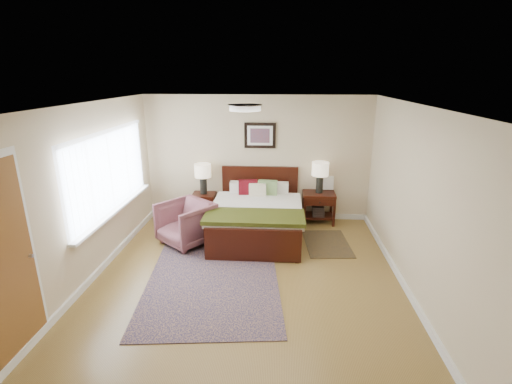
# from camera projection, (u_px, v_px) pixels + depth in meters

# --- Properties ---
(floor) EXTENTS (5.00, 5.00, 0.00)m
(floor) POSITION_uv_depth(u_px,v_px,m) (247.00, 278.00, 5.46)
(floor) COLOR olive
(floor) RESTS_ON ground
(back_wall) EXTENTS (4.50, 0.04, 2.50)m
(back_wall) POSITION_uv_depth(u_px,v_px,m) (257.00, 159.00, 7.45)
(back_wall) COLOR #C2B58D
(back_wall) RESTS_ON ground
(front_wall) EXTENTS (4.50, 0.04, 2.50)m
(front_wall) POSITION_uv_depth(u_px,v_px,m) (214.00, 307.00, 2.70)
(front_wall) COLOR #C2B58D
(front_wall) RESTS_ON ground
(left_wall) EXTENTS (0.04, 5.00, 2.50)m
(left_wall) POSITION_uv_depth(u_px,v_px,m) (87.00, 194.00, 5.22)
(left_wall) COLOR #C2B58D
(left_wall) RESTS_ON ground
(right_wall) EXTENTS (0.04, 5.00, 2.50)m
(right_wall) POSITION_uv_depth(u_px,v_px,m) (414.00, 202.00, 4.93)
(right_wall) COLOR #C2B58D
(right_wall) RESTS_ON ground
(ceiling) EXTENTS (4.50, 5.00, 0.02)m
(ceiling) POSITION_uv_depth(u_px,v_px,m) (245.00, 105.00, 4.70)
(ceiling) COLOR white
(ceiling) RESTS_ON back_wall
(window) EXTENTS (0.11, 2.72, 1.32)m
(window) POSITION_uv_depth(u_px,v_px,m) (112.00, 173.00, 5.85)
(window) COLOR silver
(window) RESTS_ON left_wall
(door) EXTENTS (0.06, 1.00, 2.18)m
(door) POSITION_uv_depth(u_px,v_px,m) (2.00, 267.00, 3.61)
(door) COLOR silver
(door) RESTS_ON ground
(ceil_fixture) EXTENTS (0.44, 0.44, 0.08)m
(ceil_fixture) POSITION_uv_depth(u_px,v_px,m) (245.00, 107.00, 4.71)
(ceil_fixture) COLOR white
(ceil_fixture) RESTS_ON ceiling
(bed) EXTENTS (1.66, 2.00, 1.08)m
(bed) POSITION_uv_depth(u_px,v_px,m) (257.00, 211.00, 6.74)
(bed) COLOR #340E07
(bed) RESTS_ON ground
(wall_art) EXTENTS (0.62, 0.05, 0.50)m
(wall_art) POSITION_uv_depth(u_px,v_px,m) (260.00, 136.00, 7.28)
(wall_art) COLOR black
(wall_art) RESTS_ON back_wall
(nightstand_left) EXTENTS (0.47, 0.42, 0.55)m
(nightstand_left) POSITION_uv_depth(u_px,v_px,m) (204.00, 200.00, 7.53)
(nightstand_left) COLOR #340E07
(nightstand_left) RESTS_ON ground
(nightstand_right) EXTENTS (0.63, 0.48, 0.63)m
(nightstand_right) POSITION_uv_depth(u_px,v_px,m) (318.00, 205.00, 7.41)
(nightstand_right) COLOR #340E07
(nightstand_right) RESTS_ON ground
(lamp_left) EXTENTS (0.33, 0.33, 0.61)m
(lamp_left) POSITION_uv_depth(u_px,v_px,m) (203.00, 173.00, 7.39)
(lamp_left) COLOR black
(lamp_left) RESTS_ON nightstand_left
(lamp_right) EXTENTS (0.33, 0.33, 0.61)m
(lamp_right) POSITION_uv_depth(u_px,v_px,m) (320.00, 172.00, 7.21)
(lamp_right) COLOR black
(lamp_right) RESTS_ON nightstand_right
(armchair) EXTENTS (1.15, 1.16, 0.76)m
(armchair) POSITION_uv_depth(u_px,v_px,m) (186.00, 223.00, 6.49)
(armchair) COLOR brown
(armchair) RESTS_ON ground
(rug_persian) EXTENTS (2.13, 2.82, 0.01)m
(rug_persian) POSITION_uv_depth(u_px,v_px,m) (213.00, 280.00, 5.39)
(rug_persian) COLOR #0B113A
(rug_persian) RESTS_ON ground
(rug_navy) EXTENTS (0.84, 1.19, 0.01)m
(rug_navy) POSITION_uv_depth(u_px,v_px,m) (327.00, 243.00, 6.57)
(rug_navy) COLOR black
(rug_navy) RESTS_ON ground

